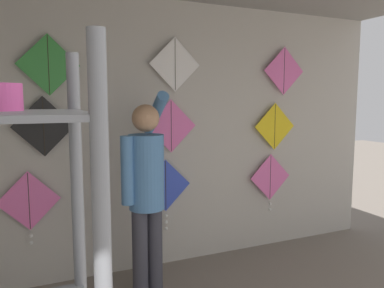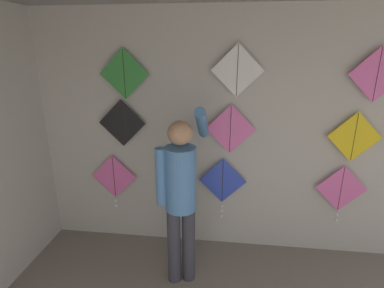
% 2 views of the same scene
% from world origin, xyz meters
% --- Properties ---
extents(back_panel, '(5.29, 0.06, 2.80)m').
position_xyz_m(back_panel, '(0.00, 3.80, 1.40)').
color(back_panel, '#BCB7AD').
rests_on(back_panel, ground).
extents(shopkeeper, '(0.46, 0.70, 1.86)m').
position_xyz_m(shopkeeper, '(-0.48, 3.09, 1.05)').
color(shopkeeper, '#383842').
rests_on(shopkeeper, ground).
extents(kite_0, '(0.55, 0.04, 0.69)m').
position_xyz_m(kite_0, '(-1.41, 3.71, 0.84)').
color(kite_0, pink).
extents(kite_1, '(0.55, 0.04, 0.76)m').
position_xyz_m(kite_1, '(-0.08, 3.71, 0.84)').
color(kite_1, blue).
extents(kite_2, '(0.55, 0.04, 0.69)m').
position_xyz_m(kite_2, '(1.25, 3.71, 0.84)').
color(kite_2, pink).
extents(kite_3, '(0.55, 0.01, 0.55)m').
position_xyz_m(kite_3, '(-1.25, 3.71, 1.54)').
color(kite_3, black).
extents(kite_4, '(0.55, 0.01, 0.55)m').
position_xyz_m(kite_4, '(-0.02, 3.71, 1.51)').
color(kite_4, pink).
extents(kite_5, '(0.55, 0.01, 0.55)m').
position_xyz_m(kite_5, '(1.29, 3.71, 1.47)').
color(kite_5, yellow).
extents(kite_6, '(0.55, 0.01, 0.55)m').
position_xyz_m(kite_6, '(-1.19, 3.71, 2.10)').
color(kite_6, '#338C38').
extents(kite_7, '(0.55, 0.01, 0.55)m').
position_xyz_m(kite_7, '(0.03, 3.71, 2.14)').
color(kite_7, white).
extents(kite_8, '(0.55, 0.01, 0.55)m').
position_xyz_m(kite_8, '(1.40, 3.71, 2.12)').
color(kite_8, pink).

